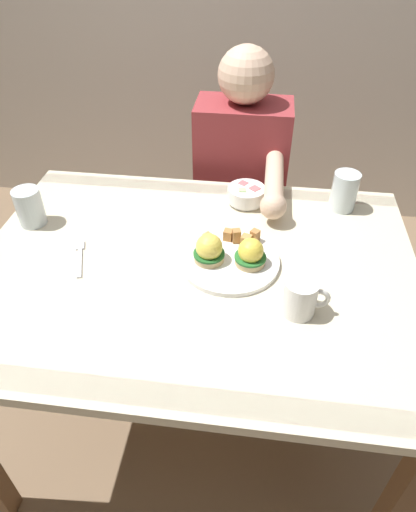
{
  "coord_description": "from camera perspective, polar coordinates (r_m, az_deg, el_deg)",
  "views": [
    {
      "loc": [
        0.16,
        -0.9,
        1.54
      ],
      "look_at": [
        0.04,
        0.0,
        0.78
      ],
      "focal_mm": 31.5,
      "sensor_mm": 36.0,
      "label": 1
    }
  ],
  "objects": [
    {
      "name": "water_glass_near",
      "position": [
        1.44,
        -21.64,
        5.52
      ],
      "size": [
        0.08,
        0.08,
        0.11
      ],
      "color": "silver",
      "rests_on": "dining_table"
    },
    {
      "name": "ground_plane",
      "position": [
        1.79,
        -1.25,
        -19.49
      ],
      "size": [
        6.0,
        6.0,
        0.0
      ],
      "primitive_type": "plane",
      "color": "#7F664C"
    },
    {
      "name": "diner_person",
      "position": [
        1.74,
        4.2,
        9.18
      ],
      "size": [
        0.34,
        0.54,
        1.14
      ],
      "color": "#33333D",
      "rests_on": "ground_plane"
    },
    {
      "name": "coffee_mug",
      "position": [
        1.08,
        11.71,
        -5.05
      ],
      "size": [
        0.11,
        0.08,
        0.09
      ],
      "color": "white",
      "rests_on": "dining_table"
    },
    {
      "name": "eggs_benedict_plate",
      "position": [
        1.2,
        2.73,
        0.07
      ],
      "size": [
        0.27,
        0.27,
        0.09
      ],
      "color": "white",
      "rests_on": "dining_table"
    },
    {
      "name": "fruit_bowl",
      "position": [
        1.45,
        4.91,
        7.78
      ],
      "size": [
        0.12,
        0.12,
        0.06
      ],
      "color": "white",
      "rests_on": "dining_table"
    },
    {
      "name": "dining_table",
      "position": [
        1.28,
        -1.65,
        -4.88
      ],
      "size": [
        1.2,
        0.9,
        0.74
      ],
      "color": "beige",
      "rests_on": "ground_plane"
    },
    {
      "name": "fork",
      "position": [
        1.29,
        -15.96,
        -0.05
      ],
      "size": [
        0.07,
        0.15,
        0.0
      ],
      "color": "silver",
      "rests_on": "dining_table"
    },
    {
      "name": "water_glass_far",
      "position": [
        1.47,
        16.87,
        7.62
      ],
      "size": [
        0.08,
        0.08,
        0.12
      ],
      "color": "silver",
      "rests_on": "dining_table"
    }
  ]
}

